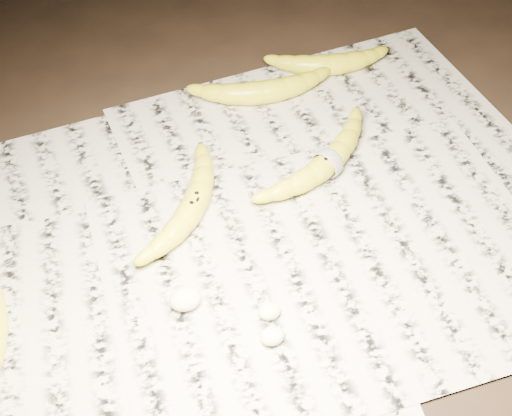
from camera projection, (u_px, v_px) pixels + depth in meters
name	position (u px, v px, depth m)	size (l,w,h in m)	color
ground	(242.00, 235.00, 0.92)	(3.00, 3.00, 0.00)	black
newspaper_patch	(214.00, 232.00, 0.91)	(0.90, 0.70, 0.01)	#B5B09B
banana_center	(193.00, 204.00, 0.92)	(0.19, 0.06, 0.03)	yellow
banana_taped	(328.00, 161.00, 0.97)	(0.21, 0.06, 0.03)	yellow
banana_upper_a	(263.00, 90.00, 1.07)	(0.19, 0.06, 0.04)	yellow
banana_upper_b	(329.00, 63.00, 1.12)	(0.17, 0.05, 0.03)	yellow
measuring_tape	(328.00, 161.00, 0.97)	(0.04, 0.04, 0.00)	white
flesh_chunk_a	(185.00, 297.00, 0.83)	(0.04, 0.03, 0.02)	beige
flesh_chunk_b	(272.00, 334.00, 0.80)	(0.03, 0.02, 0.02)	beige
flesh_chunk_c	(270.00, 309.00, 0.82)	(0.03, 0.02, 0.02)	beige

